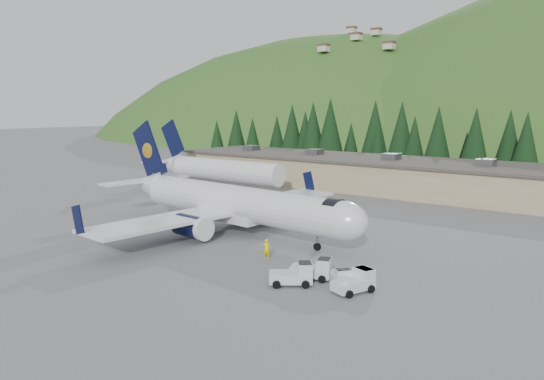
{
  "coord_description": "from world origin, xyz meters",
  "views": [
    {
      "loc": [
        37.56,
        -42.48,
        13.63
      ],
      "look_at": [
        0.0,
        6.0,
        4.0
      ],
      "focal_mm": 35.0,
      "sensor_mm": 36.0,
      "label": 1
    }
  ],
  "objects_px": {
    "baggage_tug_b": "(341,277)",
    "baggage_tug_c": "(356,282)",
    "airliner": "(232,203)",
    "ramp_worker": "(267,249)",
    "baggage_tug_d": "(295,275)",
    "terminal_building": "(364,172)",
    "second_airliner": "(214,168)",
    "baggage_tug_a": "(315,269)"
  },
  "relations": [
    {
      "from": "baggage_tug_a",
      "to": "baggage_tug_c",
      "type": "xyz_separation_m",
      "value": [
        4.08,
        -0.59,
        -0.02
      ]
    },
    {
      "from": "baggage_tug_b",
      "to": "baggage_tug_d",
      "type": "height_order",
      "value": "baggage_tug_d"
    },
    {
      "from": "baggage_tug_b",
      "to": "terminal_building",
      "type": "xyz_separation_m",
      "value": [
        -22.58,
        45.98,
        2.0
      ]
    },
    {
      "from": "second_airliner",
      "to": "terminal_building",
      "type": "xyz_separation_m",
      "value": [
        19.91,
        16.0,
        -0.7
      ]
    },
    {
      "from": "baggage_tug_b",
      "to": "terminal_building",
      "type": "bearing_deg",
      "value": 156.25
    },
    {
      "from": "airliner",
      "to": "second_airliner",
      "type": "distance_m",
      "value": 32.41
    },
    {
      "from": "airliner",
      "to": "baggage_tug_d",
      "type": "bearing_deg",
      "value": -28.67
    },
    {
      "from": "airliner",
      "to": "second_airliner",
      "type": "bearing_deg",
      "value": 141.83
    },
    {
      "from": "second_airliner",
      "to": "ramp_worker",
      "type": "xyz_separation_m",
      "value": [
        33.56,
        -27.95,
        -2.41
      ]
    },
    {
      "from": "terminal_building",
      "to": "baggage_tug_c",
      "type": "bearing_deg",
      "value": -62.48
    },
    {
      "from": "baggage_tug_a",
      "to": "baggage_tug_b",
      "type": "bearing_deg",
      "value": -19.48
    },
    {
      "from": "second_airliner",
      "to": "baggage_tug_a",
      "type": "bearing_deg",
      "value": -36.85
    },
    {
      "from": "airliner",
      "to": "baggage_tug_b",
      "type": "distance_m",
      "value": 20.45
    },
    {
      "from": "baggage_tug_d",
      "to": "ramp_worker",
      "type": "height_order",
      "value": "ramp_worker"
    },
    {
      "from": "second_airliner",
      "to": "baggage_tug_a",
      "type": "distance_m",
      "value": 50.23
    },
    {
      "from": "baggage_tug_d",
      "to": "terminal_building",
      "type": "bearing_deg",
      "value": 74.07
    },
    {
      "from": "airliner",
      "to": "second_airliner",
      "type": "relative_size",
      "value": 1.31
    },
    {
      "from": "airliner",
      "to": "baggage_tug_b",
      "type": "bearing_deg",
      "value": -19.04
    },
    {
      "from": "baggage_tug_a",
      "to": "baggage_tug_c",
      "type": "bearing_deg",
      "value": -30.15
    },
    {
      "from": "baggage_tug_a",
      "to": "terminal_building",
      "type": "distance_m",
      "value": 50.37
    },
    {
      "from": "baggage_tug_a",
      "to": "ramp_worker",
      "type": "bearing_deg",
      "value": 140.06
    },
    {
      "from": "baggage_tug_b",
      "to": "baggage_tug_c",
      "type": "bearing_deg",
      "value": 18.46
    },
    {
      "from": "second_airliner",
      "to": "ramp_worker",
      "type": "bearing_deg",
      "value": -39.79
    },
    {
      "from": "baggage_tug_b",
      "to": "ramp_worker",
      "type": "distance_m",
      "value": 9.17
    },
    {
      "from": "baggage_tug_a",
      "to": "baggage_tug_b",
      "type": "distance_m",
      "value": 2.35
    },
    {
      "from": "baggage_tug_a",
      "to": "ramp_worker",
      "type": "xyz_separation_m",
      "value": [
        -6.59,
        2.14,
        0.14
      ]
    },
    {
      "from": "baggage_tug_d",
      "to": "baggage_tug_a",
      "type": "bearing_deg",
      "value": 40.49
    },
    {
      "from": "baggage_tug_d",
      "to": "ramp_worker",
      "type": "distance_m",
      "value": 7.51
    },
    {
      "from": "baggage_tug_b",
      "to": "second_airliner",
      "type": "bearing_deg",
      "value": -175.11
    },
    {
      "from": "baggage_tug_c",
      "to": "baggage_tug_b",
      "type": "bearing_deg",
      "value": 88.79
    },
    {
      "from": "baggage_tug_c",
      "to": "ramp_worker",
      "type": "height_order",
      "value": "ramp_worker"
    },
    {
      "from": "ramp_worker",
      "to": "terminal_building",
      "type": "bearing_deg",
      "value": -98.56
    },
    {
      "from": "second_airliner",
      "to": "terminal_building",
      "type": "distance_m",
      "value": 25.55
    },
    {
      "from": "airliner",
      "to": "ramp_worker",
      "type": "distance_m",
      "value": 11.63
    },
    {
      "from": "airliner",
      "to": "baggage_tug_c",
      "type": "distance_m",
      "value": 22.29
    },
    {
      "from": "baggage_tug_c",
      "to": "ramp_worker",
      "type": "distance_m",
      "value": 11.01
    },
    {
      "from": "second_airliner",
      "to": "ramp_worker",
      "type": "distance_m",
      "value": 43.74
    },
    {
      "from": "baggage_tug_a",
      "to": "terminal_building",
      "type": "height_order",
      "value": "terminal_building"
    },
    {
      "from": "airliner",
      "to": "baggage_tug_b",
      "type": "xyz_separation_m",
      "value": [
        18.62,
        -8.06,
        -2.56
      ]
    },
    {
      "from": "second_airliner",
      "to": "baggage_tug_c",
      "type": "distance_m",
      "value": 53.88
    },
    {
      "from": "terminal_building",
      "to": "baggage_tug_b",
      "type": "bearing_deg",
      "value": -63.85
    },
    {
      "from": "airliner",
      "to": "baggage_tug_d",
      "type": "xyz_separation_m",
      "value": [
        15.84,
        -10.31,
        -2.39
      ]
    }
  ]
}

